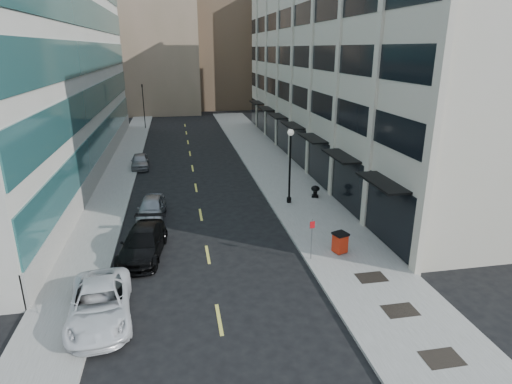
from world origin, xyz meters
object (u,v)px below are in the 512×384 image
object	(u,v)px
trash_bin	(340,242)
lamppost	(290,159)
car_black_pickup	(143,243)
traffic_signal	(142,87)
car_white_van	(100,304)
car_silver_sedan	(151,208)
car_grey_sedan	(140,161)
urn_planter	(315,190)
sign_post	(312,233)

from	to	relation	value
trash_bin	lamppost	bearing A→B (deg)	75.90
trash_bin	lamppost	xyz separation A→B (m)	(-0.66, 8.23, 2.57)
car_black_pickup	trash_bin	world-z (taller)	car_black_pickup
traffic_signal	car_white_van	world-z (taller)	traffic_signal
car_black_pickup	car_silver_sedan	world-z (taller)	car_black_pickup
car_silver_sedan	trash_bin	bearing A→B (deg)	-31.79
car_grey_sedan	urn_planter	size ratio (longest dim) A/B	4.47
car_silver_sedan	car_grey_sedan	xyz separation A→B (m)	(-1.60, 13.00, -0.05)
car_silver_sedan	lamppost	size ratio (longest dim) A/B	0.78
car_silver_sedan	urn_planter	size ratio (longest dim) A/B	4.82
car_black_pickup	trash_bin	bearing A→B (deg)	-2.66
car_silver_sedan	lamppost	bearing A→B (deg)	9.07
car_white_van	car_silver_sedan	distance (m)	11.20
trash_bin	urn_planter	distance (m)	9.15
traffic_signal	sign_post	distance (m)	43.36
car_white_van	lamppost	world-z (taller)	lamppost
car_grey_sedan	lamppost	bearing A→B (deg)	-49.85
trash_bin	sign_post	distance (m)	2.00
car_grey_sedan	lamppost	size ratio (longest dim) A/B	0.72
car_silver_sedan	car_grey_sedan	world-z (taller)	car_silver_sedan
car_silver_sedan	trash_bin	xyz separation A→B (m)	(10.26, -7.36, 0.05)
lamppost	urn_planter	distance (m)	3.55
car_silver_sedan	urn_planter	distance (m)	11.94
car_black_pickup	car_grey_sedan	distance (m)	18.53
car_white_van	car_silver_sedan	xyz separation A→B (m)	(1.60, 11.08, -0.01)
traffic_signal	trash_bin	xyz separation A→B (m)	(12.56, -41.36, -4.95)
car_black_pickup	car_silver_sedan	size ratio (longest dim) A/B	1.23
car_white_van	trash_bin	world-z (taller)	car_white_van
car_grey_sedan	sign_post	xyz separation A→B (m)	(10.10, -20.79, 0.96)
traffic_signal	lamppost	distance (m)	35.28
traffic_signal	trash_bin	size ratio (longest dim) A/B	6.04
car_silver_sedan	car_grey_sedan	bearing A→B (deg)	100.88
trash_bin	lamppost	size ratio (longest dim) A/B	0.21
lamppost	sign_post	size ratio (longest dim) A/B	2.39
car_black_pickup	urn_planter	xyz separation A→B (m)	(12.04, 7.13, -0.07)
lamppost	traffic_signal	bearing A→B (deg)	109.76
car_white_van	trash_bin	size ratio (longest dim) A/B	4.59
car_white_van	car_silver_sedan	bearing A→B (deg)	76.26
traffic_signal	trash_bin	distance (m)	43.50
car_silver_sedan	lamppost	world-z (taller)	lamppost
traffic_signal	lamppost	world-z (taller)	traffic_signal
sign_post	car_white_van	bearing A→B (deg)	-168.89
car_white_van	urn_planter	size ratio (longest dim) A/B	6.03
traffic_signal	car_silver_sedan	xyz separation A→B (m)	(2.30, -34.00, -4.99)
car_white_van	traffic_signal	bearing A→B (deg)	85.37
trash_bin	car_white_van	bearing A→B (deg)	178.79
car_white_van	car_black_pickup	distance (m)	5.78
traffic_signal	lamppost	bearing A→B (deg)	-70.24
car_grey_sedan	trash_bin	bearing A→B (deg)	-62.36
car_grey_sedan	sign_post	distance (m)	23.13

